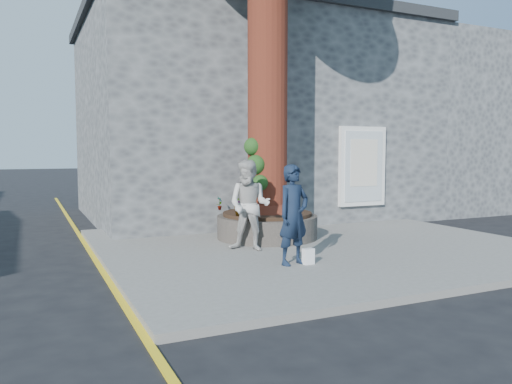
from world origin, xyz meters
name	(u,v)px	position (x,y,z in m)	size (l,w,h in m)	color
ground	(276,264)	(0.00, 0.00, 0.00)	(120.00, 120.00, 0.00)	black
pavement	(316,245)	(1.50, 1.00, 0.06)	(9.00, 8.00, 0.12)	slate
yellow_line	(100,268)	(-3.05, 1.00, 0.00)	(0.10, 30.00, 0.01)	yellow
stone_shop	(245,120)	(2.50, 7.20, 3.16)	(10.30, 8.30, 6.30)	#45474A
neighbour_shop	(427,130)	(10.50, 7.20, 3.00)	(6.00, 8.00, 6.00)	#45474A
planter	(267,225)	(0.80, 2.00, 0.41)	(2.30, 2.30, 0.60)	black
man	(294,215)	(0.03, -0.64, 1.00)	(0.64, 0.42, 1.76)	#111D30
woman	(249,205)	(-0.16, 0.85, 1.03)	(0.89, 0.69, 1.82)	#BBB8B3
shopping_bag	(308,256)	(0.27, -0.74, 0.26)	(0.20, 0.12, 0.28)	white
plant_a	(220,203)	(-0.05, 2.85, 0.88)	(0.17, 0.12, 0.33)	gray
plant_b	(295,201)	(1.65, 2.23, 0.93)	(0.23, 0.22, 0.41)	gray
plant_c	(239,208)	(-0.05, 1.65, 0.89)	(0.19, 0.19, 0.34)	gray
plant_d	(238,202)	(0.43, 2.85, 0.89)	(0.30, 0.27, 0.33)	gray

